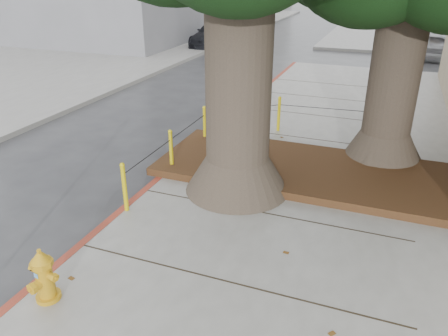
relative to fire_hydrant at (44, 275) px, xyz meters
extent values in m
plane|color=#28282B|center=(1.61, 1.18, -0.53)|extent=(140.00, 140.00, 0.00)
cube|color=slate|center=(-12.39, 11.18, -0.46)|extent=(14.00, 60.00, 0.15)
cube|color=maroon|center=(-0.39, 3.68, -0.46)|extent=(0.14, 26.00, 0.16)
cube|color=black|center=(2.51, 5.08, -0.30)|extent=(6.40, 2.60, 0.16)
cone|color=#4C3F33|center=(1.31, 3.88, -0.03)|extent=(2.04, 2.04, 0.70)
cylinder|color=#4C3F33|center=(1.31, 3.88, 2.00)|extent=(1.20, 1.20, 4.22)
cone|color=#4C3F33|center=(3.91, 6.38, -0.03)|extent=(1.77, 1.77, 0.70)
cylinder|color=#4C3F33|center=(3.91, 6.38, 1.79)|extent=(1.04, 1.04, 3.84)
cylinder|color=gold|center=(-0.29, 2.38, 0.07)|extent=(0.08, 0.08, 0.90)
sphere|color=gold|center=(-0.29, 2.38, 0.52)|extent=(0.09, 0.09, 0.09)
cylinder|color=gold|center=(-0.29, 4.18, 0.07)|extent=(0.08, 0.08, 0.90)
sphere|color=gold|center=(-0.29, 4.18, 0.52)|extent=(0.09, 0.09, 0.09)
cylinder|color=gold|center=(-0.29, 5.98, 0.07)|extent=(0.08, 0.08, 0.90)
sphere|color=gold|center=(-0.29, 5.98, 0.52)|extent=(0.09, 0.09, 0.09)
cylinder|color=gold|center=(1.21, 7.48, 0.07)|extent=(0.08, 0.08, 0.90)
sphere|color=gold|center=(1.21, 7.48, 0.52)|extent=(0.09, 0.09, 0.09)
cylinder|color=gold|center=(3.41, 7.68, 0.07)|extent=(0.08, 0.08, 0.90)
sphere|color=gold|center=(3.41, 7.68, 0.52)|extent=(0.09, 0.09, 0.09)
cylinder|color=black|center=(-0.29, 3.28, 0.34)|extent=(0.02, 1.80, 0.02)
cylinder|color=black|center=(-0.29, 5.08, 0.34)|extent=(0.02, 1.80, 0.02)
cylinder|color=black|center=(0.46, 6.73, 0.34)|extent=(1.51, 1.51, 0.02)
cylinder|color=black|center=(2.31, 7.58, 0.34)|extent=(2.20, 0.22, 0.02)
cylinder|color=gold|center=(0.00, 0.01, -0.35)|extent=(0.37, 0.37, 0.06)
cylinder|color=gold|center=(0.00, 0.01, -0.08)|extent=(0.26, 0.26, 0.51)
cylinder|color=gold|center=(0.00, 0.01, 0.19)|extent=(0.34, 0.34, 0.07)
cone|color=gold|center=(0.00, 0.01, 0.29)|extent=(0.32, 0.32, 0.14)
cylinder|color=gold|center=(0.00, 0.01, 0.38)|extent=(0.07, 0.07, 0.05)
cylinder|color=gold|center=(-0.13, 0.03, 0.05)|extent=(0.16, 0.11, 0.09)
cylinder|color=gold|center=(0.13, -0.02, 0.05)|extent=(0.16, 0.11, 0.09)
cylinder|color=gold|center=(-0.02, -0.12, -0.08)|extent=(0.15, 0.16, 0.13)
cube|color=#5999D8|center=(-0.02, -0.11, 0.07)|extent=(0.07, 0.02, 0.07)
imported|color=#98979C|center=(5.67, 20.05, 0.16)|extent=(4.22, 2.16, 1.37)
imported|color=black|center=(-5.79, 20.31, 0.14)|extent=(2.00, 4.66, 1.34)
camera|label=1|loc=(3.83, -3.41, 3.67)|focal=35.00mm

